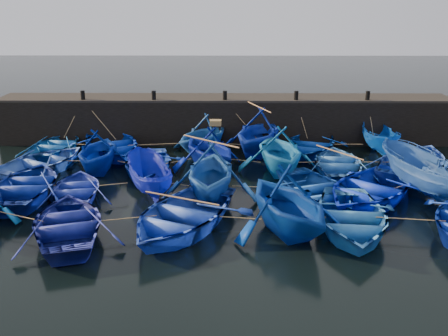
{
  "coord_description": "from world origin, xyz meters",
  "views": [
    {
      "loc": [
        0.17,
        -18.21,
        7.85
      ],
      "look_at": [
        0.0,
        3.2,
        0.7
      ],
      "focal_mm": 40.0,
      "sensor_mm": 36.0,
      "label": 1
    }
  ],
  "objects_px": {
    "boat_13": "(27,185)",
    "wooden_crate": "(216,123)",
    "boat_8": "(147,165)",
    "boat_0": "(57,145)"
  },
  "relations": [
    {
      "from": "boat_8",
      "to": "boat_13",
      "type": "bearing_deg",
      "value": -150.9
    },
    {
      "from": "boat_0",
      "to": "boat_8",
      "type": "relative_size",
      "value": 0.98
    },
    {
      "from": "boat_13",
      "to": "wooden_crate",
      "type": "height_order",
      "value": "wooden_crate"
    },
    {
      "from": "boat_0",
      "to": "wooden_crate",
      "type": "bearing_deg",
      "value": 170.53
    },
    {
      "from": "boat_0",
      "to": "boat_13",
      "type": "bearing_deg",
      "value": 105.04
    },
    {
      "from": "boat_0",
      "to": "boat_8",
      "type": "height_order",
      "value": "boat_8"
    },
    {
      "from": "boat_8",
      "to": "wooden_crate",
      "type": "distance_m",
      "value": 3.81
    },
    {
      "from": "wooden_crate",
      "to": "boat_0",
      "type": "bearing_deg",
      "value": 162.91
    },
    {
      "from": "boat_8",
      "to": "boat_0",
      "type": "bearing_deg",
      "value": 144.38
    },
    {
      "from": "boat_0",
      "to": "boat_8",
      "type": "distance_m",
      "value": 6.42
    }
  ]
}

